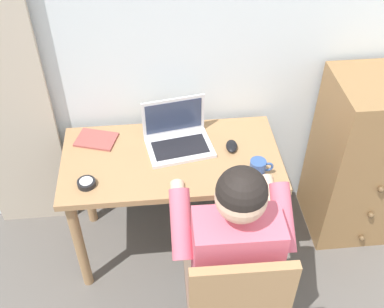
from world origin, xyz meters
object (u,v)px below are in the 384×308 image
Objects in this scene: chair at (235,298)px; laptop at (178,136)px; notebook_pad at (96,139)px; computer_mouse at (232,146)px; desk_clock at (87,183)px; dresser at (364,159)px; person_seated at (231,239)px; desk at (172,172)px; coffee_mug at (258,168)px.

laptop is at bearing 102.65° from chair.
chair is 2.38× the size of laptop.
notebook_pad is at bearing 170.88° from laptop.
desk_clock is (-0.75, -0.20, -0.00)m from computer_mouse.
laptop is at bearing 8.29° from notebook_pad.
dresser is 1.20m from chair.
chair is 0.89m from laptop.
chair is 0.26m from person_seated.
laptop reaches higher than desk.
computer_mouse is (0.10, 0.76, 0.23)m from chair.
desk is 1.08× the size of dresser.
person_seated reaches higher than chair.
dresser is at bearing 8.96° from desk_clock.
chair is 1.11m from notebook_pad.
desk is 12.71× the size of desk_clock.
chair reaches higher than desk.
laptop reaches higher than notebook_pad.
person_seated is at bearing -117.73° from coffee_mug.
dresser reaches higher than notebook_pad.
notebook_pad is (-0.40, 0.17, 0.12)m from desk.
desk_clock is (-0.65, 0.37, 0.04)m from person_seated.
desk_clock is at bearing 150.27° from person_seated.
laptop is (-0.19, 0.64, 0.08)m from person_seated.
desk is 0.35m from computer_mouse.
notebook_pad is (0.03, 0.34, -0.01)m from desk_clock.
computer_mouse is 0.24m from coffee_mug.
chair reaches higher than notebook_pad.
laptop reaches higher than desk_clock.
laptop is at bearing 29.99° from desk_clock.
coffee_mug reaches higher than desk.
notebook_pad is at bearing 85.26° from desk_clock.
dresser is at bearing 3.90° from desk.
person_seated is at bearing -29.73° from desk_clock.
chair reaches higher than desk_clock.
person_seated is (-0.89, -0.62, 0.16)m from dresser.
person_seated is 12.15× the size of computer_mouse.
computer_mouse reaches higher than notebook_pad.
dresser is 1.53m from notebook_pad.
chair is at bearing -109.48° from coffee_mug.
desk is 11.44× the size of computer_mouse.
person_seated is at bearing -31.29° from notebook_pad.
dresser reaches higher than computer_mouse.
notebook_pad is at bearing 156.75° from coffee_mug.
dresser reaches higher than desk_clock.
person_seated is 0.95m from notebook_pad.
dresser is 0.78m from coffee_mug.
dresser is 10.58× the size of computer_mouse.
coffee_mug is (0.19, 0.36, 0.08)m from person_seated.
coffee_mug is at bearing 62.27° from person_seated.
dresser reaches higher than coffee_mug.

